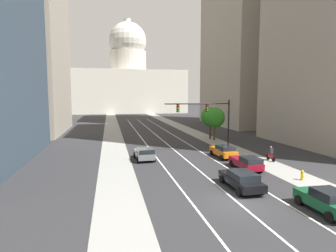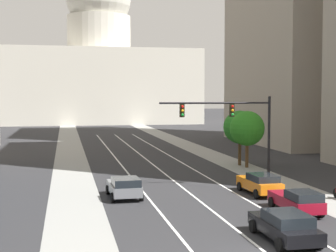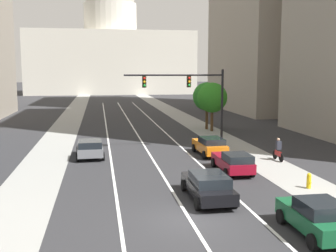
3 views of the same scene
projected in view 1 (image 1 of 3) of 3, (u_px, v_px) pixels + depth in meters
ground_plane at (152, 131)px, 58.41m from camera, size 400.00×400.00×0.00m
sidewalk_left at (113, 136)px, 51.92m from camera, size 3.43×130.00×0.01m
sidewalk_right at (196, 133)px, 55.17m from camera, size 3.43×130.00×0.01m
lane_stripe_left at (146, 144)px, 43.17m from camera, size 0.16×90.00×0.01m
lane_stripe_center at (166, 143)px, 43.81m from camera, size 0.16×90.00×0.01m
lane_stripe_right at (186, 142)px, 44.45m from camera, size 0.16×90.00×0.01m
office_tower_far_left at (19, 42)px, 54.37m from camera, size 16.32×23.60×35.09m
office_tower_far_right at (253, 6)px, 69.31m from camera, size 19.09×26.55×58.47m
capitol_building at (128, 82)px, 124.68m from camera, size 48.32×23.32×40.43m
car_gray at (144, 153)px, 32.26m from camera, size 2.21×4.13×1.47m
car_orange at (224, 151)px, 33.63m from camera, size 2.10×4.41×1.48m
car_green at (326, 200)px, 17.76m from camera, size 1.96×4.06×1.53m
car_crimson at (247, 162)px, 27.99m from camera, size 1.97×4.44×1.44m
car_black at (241, 179)px, 22.28m from camera, size 2.09×4.80×1.43m
traffic_signal_mast at (209, 115)px, 35.91m from camera, size 8.56×0.39×6.83m
fire_hydrant at (302, 175)px, 24.55m from camera, size 0.26×0.35×0.91m
cyclist at (271, 154)px, 31.81m from camera, size 0.37×1.70×1.72m
street_tree_far_right at (215, 118)px, 46.47m from camera, size 3.34×3.34×5.43m
street_tree_mid_right at (210, 117)px, 47.95m from camera, size 3.26×3.26×5.42m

